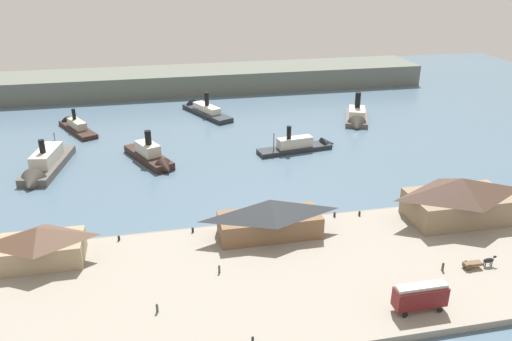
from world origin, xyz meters
The scene contains 23 objects.
ground_plane centered at (0.00, 0.00, 0.00)m, with size 320.00×320.00×0.00m, color slate.
quay_promenade centered at (0.00, -22.00, 0.60)m, with size 110.00×36.00×1.20m, color gray.
seawall_edge centered at (0.00, -3.60, 0.50)m, with size 110.00×0.80×1.00m, color slate.
ferry_shed_west_terminal centered at (-39.26, -9.95, 4.60)m, with size 14.36×8.46×6.70m.
ferry_shed_east_terminal centered at (1.11, -9.20, 4.93)m, with size 19.34×7.85×7.34m.
ferry_shed_customs_shed centered at (39.11, -10.76, 5.69)m, with size 19.96×11.14×8.83m.
street_tram centered at (17.72, -35.31, 3.78)m, with size 8.00×2.58×4.45m.
horse_cart centered at (33.18, -27.11, 2.13)m, with size 5.99×1.30×1.87m.
pedestrian_by_tram centered at (26.76, -26.73, 1.95)m, with size 0.41×0.41×1.64m.
pedestrian_at_waters_edge centered at (-9.94, -19.55, 1.90)m, with size 0.38×0.38×1.53m.
pedestrian_walking_east centered at (-7.92, -37.34, 1.89)m, with size 0.37×0.37×1.51m.
pedestrian_near_cart centered at (-20.38, -27.69, 1.90)m, with size 0.38×0.38×1.54m.
mooring_post_west centered at (20.74, -5.51, 1.65)m, with size 0.44×0.44×0.90m, color black.
mooring_post_center_east centered at (-13.00, -5.25, 1.65)m, with size 0.44×0.44×0.90m, color black.
mooring_post_east centered at (-26.68, -5.44, 1.65)m, with size 0.44×0.44×0.90m, color black.
mooring_post_center_west centered at (15.63, -4.92, 1.65)m, with size 0.44×0.44×0.90m, color black.
ferry_near_quay centered at (-46.00, 33.46, 1.70)m, with size 10.88×26.15×10.56m.
ferry_approaching_east centered at (45.36, 55.96, 1.45)m, with size 13.40×20.55×11.26m.
ferry_outer_harbor centered at (-19.77, 34.66, 1.68)m, with size 13.41×21.48×9.90m.
ferry_moored_east centered at (-42.62, 67.57, 1.13)m, with size 13.91×21.67×8.27m.
ferry_approaching_west centered at (21.35, 35.80, 1.28)m, with size 23.15×8.02×8.95m.
ferry_mid_harbor centered at (-2.06, 76.86, 1.24)m, with size 15.61×25.76×9.58m.
far_headland centered at (0.00, 110.00, 4.00)m, with size 180.00×24.00×8.00m, color #60665B.
Camera 1 is at (-18.72, -90.50, 50.13)m, focal length 35.70 mm.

